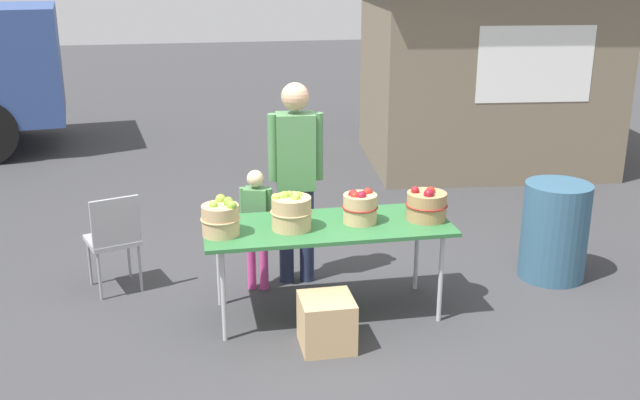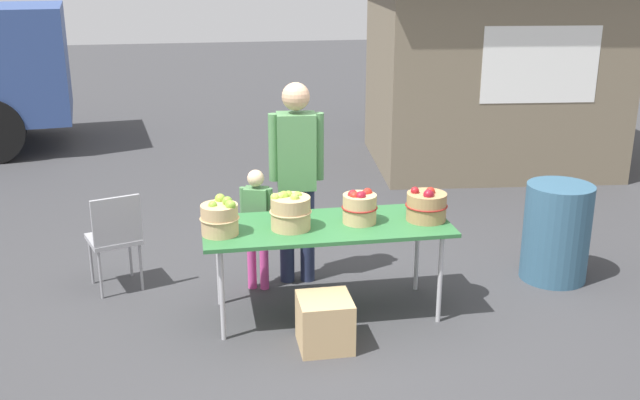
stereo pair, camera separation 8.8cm
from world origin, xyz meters
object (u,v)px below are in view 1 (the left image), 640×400
object	(u,v)px
apple_basket_green_1	(291,212)
trash_barrel	(555,231)
market_table	(327,230)
apple_basket_red_1	(427,205)
produce_crate	(327,322)
folding_chair	(114,235)
child_customer	(256,220)
apple_basket_red_0	(360,206)
apple_basket_green_0	(221,218)
vendor_adult	(296,168)

from	to	relation	value
apple_basket_green_1	trash_barrel	bearing A→B (deg)	8.78
market_table	apple_basket_red_1	xyz separation A→B (m)	(0.78, -0.03, 0.16)
apple_basket_green_1	produce_crate	bearing A→B (deg)	-69.78
apple_basket_red_1	produce_crate	world-z (taller)	apple_basket_red_1
folding_chair	apple_basket_red_1	bearing A→B (deg)	143.87
trash_barrel	child_customer	bearing A→B (deg)	174.97
apple_basket_red_1	trash_barrel	world-z (taller)	apple_basket_red_1
apple_basket_red_0	child_customer	xyz separation A→B (m)	(-0.75, 0.55, -0.26)
apple_basket_green_0	produce_crate	xyz separation A→B (m)	(0.70, -0.46, -0.69)
apple_basket_green_1	produce_crate	xyz separation A→B (m)	(0.18, -0.49, -0.70)
apple_basket_green_0	apple_basket_red_0	xyz separation A→B (m)	(1.07, 0.07, 0.00)
market_table	apple_basket_red_0	bearing A→B (deg)	0.33
apple_basket_red_0	market_table	bearing A→B (deg)	-179.67
apple_basket_green_0	folding_chair	size ratio (longest dim) A/B	0.34
child_customer	trash_barrel	size ratio (longest dim) A/B	1.23
produce_crate	apple_basket_green_1	bearing A→B (deg)	110.22
apple_basket_green_0	apple_basket_red_0	world-z (taller)	apple_basket_green_0
apple_basket_green_1	trash_barrel	world-z (taller)	apple_basket_green_1
apple_basket_red_1	produce_crate	xyz separation A→B (m)	(-0.89, -0.50, -0.68)
market_table	apple_basket_red_1	distance (m)	0.80
apple_basket_red_1	folding_chair	bearing A→B (deg)	162.92
apple_basket_red_1	trash_barrel	distance (m)	1.43
market_table	apple_basket_green_1	size ratio (longest dim) A/B	5.95
trash_barrel	market_table	bearing A→B (deg)	-171.19
apple_basket_green_1	vendor_adult	world-z (taller)	vendor_adult
apple_basket_red_1	vendor_adult	size ratio (longest dim) A/B	0.19
apple_basket_green_1	apple_basket_red_0	xyz separation A→B (m)	(0.54, 0.04, -0.01)
vendor_adult	child_customer	distance (m)	0.55
vendor_adult	trash_barrel	bearing A→B (deg)	176.15
apple_basket_red_0	folding_chair	xyz separation A→B (m)	(-1.92, 0.72, -0.37)
apple_basket_red_1	trash_barrel	bearing A→B (deg)	15.21
apple_basket_green_1	trash_barrel	distance (m)	2.45
apple_basket_red_0	trash_barrel	distance (m)	1.92
produce_crate	apple_basket_red_0	bearing A→B (deg)	55.46
apple_basket_green_1	vendor_adult	distance (m)	0.73
market_table	trash_barrel	size ratio (longest dim) A/B	2.21
market_table	apple_basket_green_1	distance (m)	0.34
apple_basket_red_0	folding_chair	size ratio (longest dim) A/B	0.33
apple_basket_red_1	child_customer	xyz separation A→B (m)	(-1.27, 0.58, -0.25)
apple_basket_red_0	vendor_adult	size ratio (longest dim) A/B	0.16
apple_basket_green_0	apple_basket_green_1	bearing A→B (deg)	2.92
apple_basket_red_1	apple_basket_green_0	bearing A→B (deg)	-178.63
vendor_adult	trash_barrel	size ratio (longest dim) A/B	2.03
child_customer	produce_crate	world-z (taller)	child_customer
apple_basket_red_1	child_customer	distance (m)	1.42
apple_basket_green_0	apple_basket_red_0	bearing A→B (deg)	3.82
market_table	trash_barrel	distance (m)	2.13
vendor_adult	trash_barrel	world-z (taller)	vendor_adult
market_table	apple_basket_green_0	bearing A→B (deg)	-175.08
child_customer	apple_basket_red_1	bearing A→B (deg)	173.29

